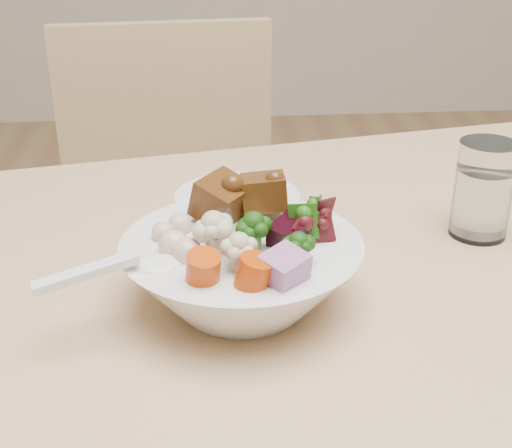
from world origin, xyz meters
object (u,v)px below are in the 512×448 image
Objects in this scene: chair_far at (175,241)px; side_bowl at (238,214)px; water_glass at (483,193)px; dining_table at (477,342)px; food_bowl at (243,268)px.

chair_far is 6.28× the size of side_bowl.
chair_far is at bearing 100.89° from side_bowl.
side_bowl is (0.09, -0.46, 0.26)m from chair_far.
dining_table is at bearing -104.58° from water_glass.
food_bowl is 0.29m from water_glass.
food_bowl is at bearing 174.30° from dining_table.
dining_table is 0.16m from water_glass.
food_bowl is (-0.23, -0.02, 0.11)m from dining_table.
water_glass reaches higher than dining_table.
chair_far is 8.06× the size of water_glass.
food_bowl is 1.59× the size of side_bowl.
chair_far is 3.96× the size of food_bowl.
side_bowl is at bearing 174.48° from water_glass.
food_bowl is at bearing -91.23° from side_bowl.
chair_far is (-0.32, 0.58, -0.17)m from dining_table.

